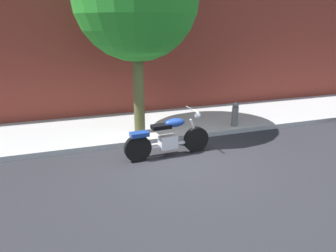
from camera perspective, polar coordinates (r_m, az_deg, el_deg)
The scene contains 4 objects.
ground_plane at distance 7.57m, azimuth 3.28°, elevation -6.52°, with size 60.00×60.00×0.00m, color #28282D.
sidewalk at distance 10.03m, azimuth -2.68°, elevation 0.24°, with size 23.27×2.88×0.14m, color #ACACAC.
motorcycle at distance 7.69m, azimuth -0.03°, elevation -2.34°, with size 2.24×0.70×1.16m.
fire_hydrant at distance 9.81m, azimuth 12.22°, elevation 1.80°, with size 0.20×0.20×0.91m.
Camera 1 is at (-2.60, -6.36, 3.18)m, focal length 33.10 mm.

